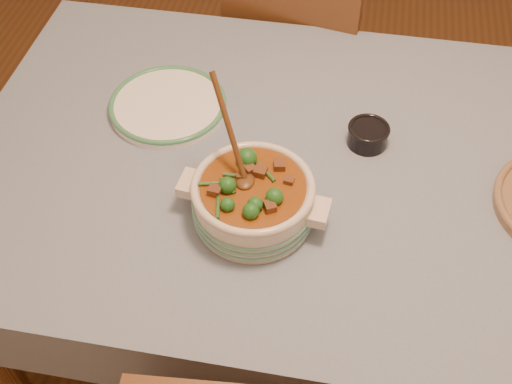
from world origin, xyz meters
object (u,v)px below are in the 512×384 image
Objects in this scene: condiment_bowl at (368,134)px; dining_table at (314,188)px; white_plate at (168,105)px; stew_casserole at (253,197)px; chair_far at (297,61)px.

dining_table is at bearing -142.68° from condiment_bowl.
condiment_bowl reaches higher than dining_table.
dining_table is 5.41× the size of white_plate.
stew_casserole reaches higher than chair_far.
dining_table is 0.71m from chair_far.
chair_far is (0.26, 0.56, -0.26)m from white_plate.
dining_table is at bearing 111.15° from chair_far.
stew_casserole is 0.36m from condiment_bowl.
stew_casserole is 0.92m from chair_far.
chair_far is (-0.13, 0.68, -0.15)m from dining_table.
chair_far is at bearing 90.77° from stew_casserole.
stew_casserole is (-0.12, -0.19, 0.16)m from dining_table.
stew_casserole is at bearing -121.93° from dining_table.
condiment_bowl is (0.50, -0.03, 0.02)m from white_plate.
stew_casserole reaches higher than condiment_bowl.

